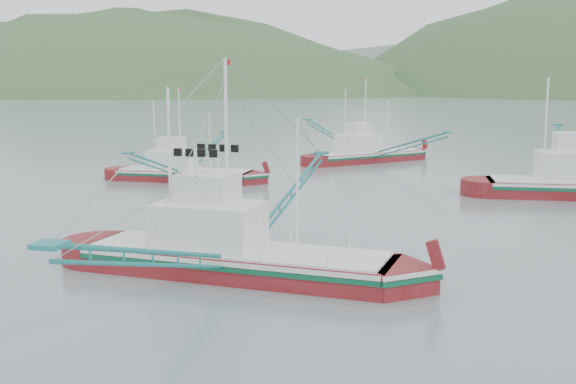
# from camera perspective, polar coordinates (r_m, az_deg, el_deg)

# --- Properties ---
(ground) EXTENTS (1200.00, 1200.00, 0.00)m
(ground) POSITION_cam_1_polar(r_m,az_deg,el_deg) (35.62, -2.17, -6.59)
(ground) COLOR slate
(ground) RESTS_ON ground
(main_boat) EXTENTS (15.84, 27.92, 11.34)m
(main_boat) POSITION_cam_1_polar(r_m,az_deg,el_deg) (35.40, -4.38, -3.79)
(main_boat) COLOR maroon
(main_boat) RESTS_ON ground
(bg_boat_far) EXTENTS (20.96, 21.02, 10.21)m
(bg_boat_far) POSITION_cam_1_polar(r_m,az_deg,el_deg) (82.61, 6.29, 3.91)
(bg_boat_far) COLOR maroon
(bg_boat_far) RESTS_ON ground
(bg_boat_left) EXTENTS (12.70, 22.95, 9.28)m
(bg_boat_left) POSITION_cam_1_polar(r_m,az_deg,el_deg) (67.79, -8.32, 1.94)
(bg_boat_left) COLOR maroon
(bg_boat_left) RESTS_ON ground
(headland_left) EXTENTS (448.00, 308.00, 210.00)m
(headland_left) POSITION_cam_1_polar(r_m,az_deg,el_deg) (436.26, -12.88, 7.65)
(headland_left) COLOR #37592E
(headland_left) RESTS_ON ground
(ridge_distant) EXTENTS (960.00, 400.00, 240.00)m
(ridge_distant) POSITION_cam_1_polar(r_m,az_deg,el_deg) (593.55, 15.08, 7.90)
(ridge_distant) COLOR slate
(ridge_distant) RESTS_ON ground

